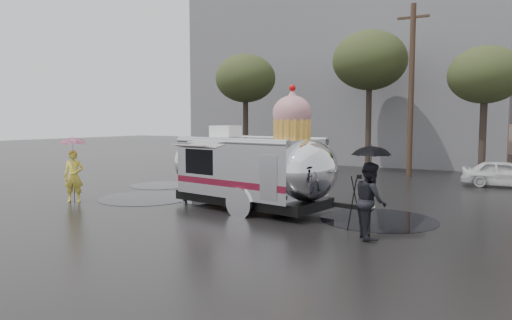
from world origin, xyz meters
The scene contains 14 objects.
ground centered at (0.00, 0.00, 0.00)m, with size 120.00×120.00×0.00m, color black.
puddles centered at (-2.18, 2.97, 0.01)m, with size 13.71×6.11×0.01m.
grey_building centered at (-4.00, 24.00, 6.50)m, with size 22.00×12.00×13.00m, color slate.
utility_pole centered at (2.50, 14.00, 4.62)m, with size 1.60×0.28×9.00m.
tree_left centered at (-7.00, 13.00, 5.48)m, with size 3.64×3.64×6.95m.
tree_mid centered at (0.00, 15.00, 6.34)m, with size 4.20×4.20×8.03m.
tree_right centered at (6.00, 13.00, 5.06)m, with size 3.36×3.36×6.42m.
barricade_row centered at (-5.55, 9.96, 0.52)m, with size 4.30×0.80×1.00m.
airstream_trailer centered at (-0.27, 2.09, 1.45)m, with size 7.61×3.37×4.14m.
person_left centered at (-6.61, 0.07, 0.95)m, with size 0.68×0.45×1.89m, color yellow.
umbrella_pink centered at (-6.61, 0.07, 1.97)m, with size 1.24×1.24×2.40m.
person_right centered at (4.17, 0.23, 0.96)m, with size 0.92×0.51×1.93m, color black.
umbrella_black centered at (4.17, 0.23, 1.96)m, with size 1.20×1.20×2.37m.
tripod centered at (3.68, 0.91, 0.90)m, with size 0.56×0.63×1.52m.
Camera 1 is at (7.18, -11.00, 2.94)m, focal length 32.00 mm.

